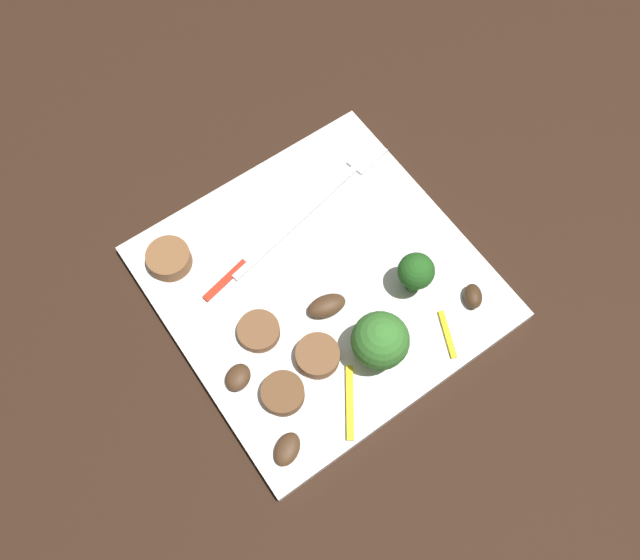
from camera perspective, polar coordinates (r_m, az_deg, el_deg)
name	(u,v)px	position (r m, az deg, el deg)	size (l,w,h in m)	color
ground_plane	(320,285)	(0.54, 0.00, -0.48)	(1.40, 1.40, 0.00)	black
plate	(320,283)	(0.53, 0.00, -0.24)	(0.24, 0.24, 0.01)	white
fork	(322,198)	(0.56, 0.21, 7.24)	(0.18, 0.05, 0.00)	silver
broccoli_floret_0	(416,272)	(0.50, 8.46, 0.71)	(0.03, 0.03, 0.04)	#296420
broccoli_floret_1	(382,339)	(0.48, 5.53, -5.23)	(0.04, 0.04, 0.05)	#408630
sausage_slice_0	(169,259)	(0.54, -13.18, 1.84)	(0.04, 0.04, 0.01)	brown
sausage_slice_1	(283,393)	(0.49, -3.29, -9.97)	(0.03, 0.03, 0.01)	brown
sausage_slice_2	(259,331)	(0.51, -5.43, -4.52)	(0.03, 0.03, 0.01)	brown
sausage_slice_3	(318,356)	(0.50, -0.21, -6.72)	(0.03, 0.03, 0.01)	brown
mushroom_0	(287,449)	(0.48, -2.91, -14.70)	(0.03, 0.02, 0.01)	#4C331E
mushroom_1	(473,296)	(0.53, 13.37, -1.40)	(0.02, 0.01, 0.01)	#422B19
mushroom_2	(238,377)	(0.50, -7.26, -8.53)	(0.02, 0.02, 0.01)	#4C331E
mushroom_3	(327,306)	(0.51, 0.60, -2.28)	(0.03, 0.02, 0.01)	#4C331E
pepper_strip_0	(447,334)	(0.52, 11.18, -4.74)	(0.04, 0.00, 0.00)	yellow
pepper_strip_2	(350,402)	(0.49, 2.65, -10.75)	(0.06, 0.01, 0.00)	yellow
pepper_strip_3	(225,280)	(0.53, -8.36, -0.03)	(0.05, 0.01, 0.00)	red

